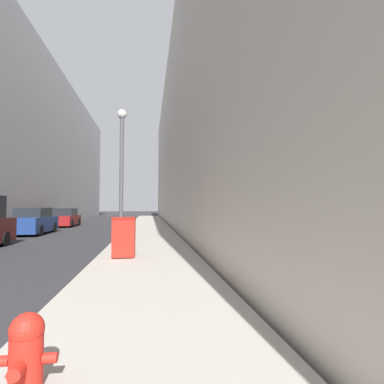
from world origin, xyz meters
name	(u,v)px	position (x,y,z in m)	size (l,w,h in m)	color
sidewalk_right	(149,231)	(4.91, 18.00, 0.06)	(3.25, 60.00, 0.13)	#ADA89E
building_right_stone	(229,140)	(12.64, 26.00, 8.17)	(12.00, 60.00, 16.33)	beige
fire_hydrant	(26,349)	(3.87, 0.61, 0.47)	(0.52, 0.41, 0.66)	red
trash_bin	(124,237)	(4.15, 7.43, 0.77)	(0.71, 0.71, 1.25)	red
lamppost	(121,170)	(3.80, 10.24, 3.23)	(0.39, 0.39, 5.60)	#4C4C51
parked_sedan_near	(34,222)	(-2.13, 17.45, 0.75)	(1.83, 4.21, 1.62)	navy
parked_sedan_far	(65,218)	(-2.15, 24.44, 0.71)	(1.90, 4.03, 1.55)	maroon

